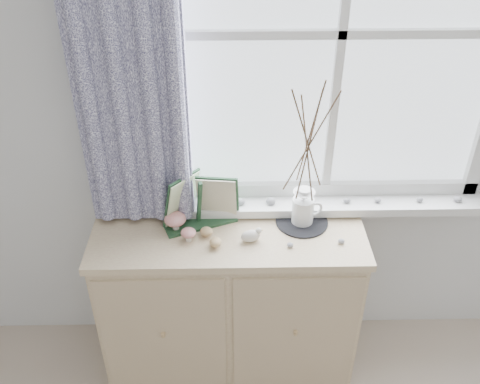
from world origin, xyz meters
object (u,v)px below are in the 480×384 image
(sideboard, at_px, (229,302))
(twig_pitcher, at_px, (309,140))
(toadstool_cluster, at_px, (179,223))
(botanical_book, at_px, (199,204))

(sideboard, xyz_separation_m, twig_pitcher, (0.33, 0.07, 0.84))
(sideboard, height_order, toadstool_cluster, toadstool_cluster)
(sideboard, height_order, twig_pitcher, twig_pitcher)
(botanical_book, distance_m, toadstool_cluster, 0.12)
(botanical_book, bearing_deg, sideboard, -39.49)
(sideboard, bearing_deg, toadstool_cluster, 178.17)
(sideboard, distance_m, twig_pitcher, 0.91)
(sideboard, xyz_separation_m, toadstool_cluster, (-0.21, 0.01, 0.48))
(botanical_book, xyz_separation_m, twig_pitcher, (0.45, 0.03, 0.29))
(sideboard, distance_m, toadstool_cluster, 0.52)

